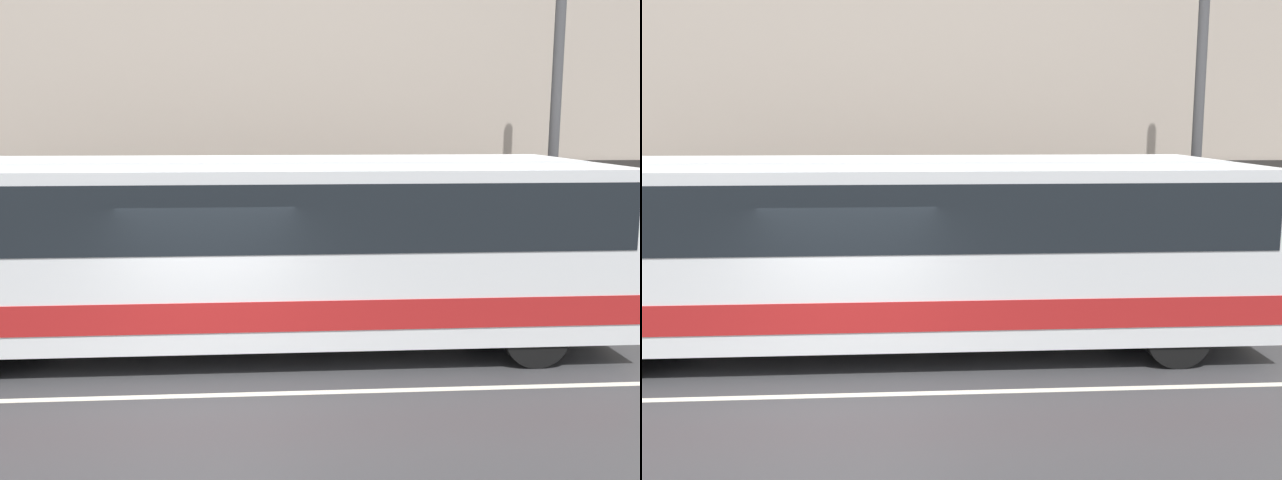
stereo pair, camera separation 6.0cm
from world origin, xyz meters
TOP-DOWN VIEW (x-y plane):
  - ground_plane at (0.00, 0.00)m, footprint 60.00×60.00m
  - sidewalk at (0.00, 5.33)m, footprint 60.00×2.66m
  - lane_stripe at (0.00, 0.00)m, footprint 54.00×0.14m
  - transit_bus at (0.30, 1.95)m, footprint 12.42×2.56m
  - utility_pole_near at (6.50, 4.48)m, footprint 0.20×0.20m
  - pedestrian_waiting at (0.01, 4.74)m, footprint 0.36×0.36m

SIDE VIEW (x-z plane):
  - ground_plane at x=0.00m, z-range 0.00..0.00m
  - lane_stripe at x=0.00m, z-range 0.00..0.01m
  - sidewalk at x=0.00m, z-range 0.00..0.15m
  - pedestrian_waiting at x=0.01m, z-range 0.09..1.73m
  - transit_bus at x=0.30m, z-range 0.20..3.31m
  - utility_pole_near at x=6.50m, z-range 0.15..7.95m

